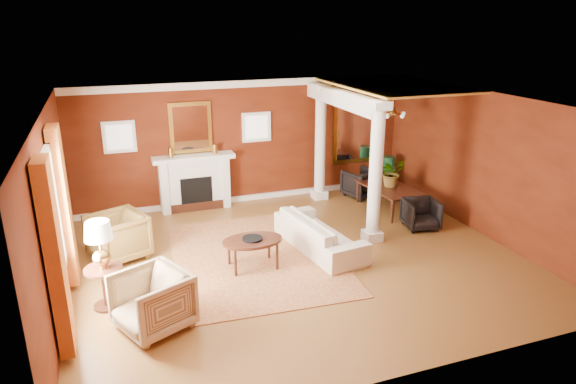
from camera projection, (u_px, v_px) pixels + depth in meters
name	position (u px, v px, depth m)	size (l,w,h in m)	color
ground	(298.00, 259.00, 9.53)	(8.00, 8.00, 0.00)	brown
room_shell	(299.00, 154.00, 8.87)	(8.04, 7.04, 2.92)	#5F210D
fireplace	(195.00, 182.00, 11.85)	(1.85, 0.42, 1.29)	white
overmantel_mirror	(191.00, 128.00, 11.57)	(0.95, 0.07, 1.15)	gold
flank_window_left	(119.00, 137.00, 11.11)	(0.70, 0.07, 0.70)	white
flank_window_right	(256.00, 127.00, 12.11)	(0.70, 0.07, 0.70)	white
left_window	(58.00, 228.00, 7.28)	(0.21, 2.55, 2.60)	white
column_front	(376.00, 172.00, 9.88)	(0.36, 0.36, 2.80)	white
column_back	(320.00, 142.00, 12.28)	(0.36, 0.36, 2.80)	white
header_beam	(342.00, 98.00, 10.92)	(0.30, 3.20, 0.32)	white
amber_ceiling	(393.00, 85.00, 11.07)	(2.30, 3.40, 0.04)	#ECB245
dining_mirror	(357.00, 130.00, 13.03)	(1.30, 0.07, 1.70)	gold
chandelier	(392.00, 113.00, 11.33)	(0.60, 0.62, 0.75)	#A77634
crown_trim	(245.00, 84.00, 11.69)	(8.00, 0.08, 0.16)	white
base_trim	(248.00, 198.00, 12.59)	(8.00, 0.08, 0.12)	white
rug	(255.00, 257.00, 9.61)	(2.98, 3.97, 0.02)	maroon
sofa	(320.00, 228.00, 9.83)	(2.24, 0.65, 0.87)	#F4E8CD
armchair_leopard	(117.00, 235.00, 9.41)	(0.93, 0.87, 0.96)	black
armchair_stripe	(152.00, 299.00, 7.27)	(0.93, 0.87, 0.96)	tan
coffee_table	(252.00, 242.00, 9.06)	(1.08, 1.08, 0.54)	black
coffee_book	(248.00, 233.00, 9.04)	(0.17, 0.02, 0.23)	black
side_table	(101.00, 251.00, 7.67)	(0.57, 0.57, 1.42)	black
dining_table	(390.00, 191.00, 11.83)	(1.63, 0.57, 0.91)	black
dining_chair_near	(421.00, 213.00, 10.82)	(0.68, 0.63, 0.70)	black
dining_chair_far	(361.00, 182.00, 12.75)	(0.74, 0.69, 0.76)	black
green_urn	(387.00, 178.00, 13.06)	(0.40, 0.40, 0.96)	#144024
potted_plant	(392.00, 161.00, 11.62)	(0.59, 0.66, 0.51)	#26591E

